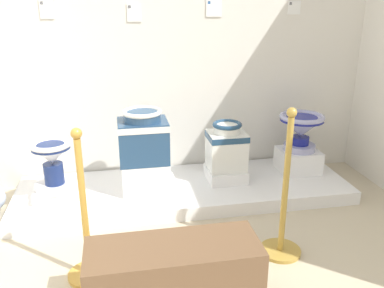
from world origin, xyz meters
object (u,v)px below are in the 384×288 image
Objects in this scene: plinth_block_broad_patterned at (145,175)px; info_placard_first at (46,9)px; plinth_block_slender_white at (298,160)px; museum_bench at (174,277)px; info_placard_second at (134,12)px; antique_toilet_broad_patterned at (143,135)px; info_placard_fourth at (294,7)px; plinth_block_rightmost at (56,193)px; plinth_block_central_ornate at (226,174)px; antique_toilet_slender_white at (301,127)px; antique_toilet_central_ornate at (227,146)px; info_placard_third at (214,8)px; stanchion_post_near_right at (283,216)px; antique_toilet_rightmost at (52,159)px; stanchion_post_near_left at (87,239)px.

info_placard_first is (-0.70, 0.48, 1.31)m from plinth_block_broad_patterned.
plinth_block_slender_white is 0.38× the size of museum_bench.
plinth_block_slender_white is 2.37× the size of info_placard_second.
info_placard_fourth reaches higher than antique_toilet_broad_patterned.
antique_toilet_broad_patterned reaches higher than plinth_block_slender_white.
plinth_block_central_ornate is at bearing 3.83° from plinth_block_rightmost.
plinth_block_broad_patterned reaches higher than plinth_block_slender_white.
antique_toilet_slender_white reaches higher than museum_bench.
antique_toilet_central_ornate is at bearing 5.73° from antique_toilet_broad_patterned.
info_placard_third reaches higher than stanchion_post_near_right.
plinth_block_slender_white is 2.33× the size of info_placard_first.
plinth_block_rightmost is 2.17× the size of info_placard_second.
antique_toilet_rightmost is 1.80m from stanchion_post_near_right.
plinth_block_central_ornate is 1.61m from info_placard_fourth.
museum_bench is (-0.67, -1.37, 0.04)m from plinth_block_central_ornate.
info_placard_first reaches higher than antique_toilet_slender_white.
info_placard_first is 1.28× the size of info_placard_fourth.
plinth_block_rightmost is at bearing -176.17° from antique_toilet_central_ornate.
info_placard_fourth is (1.42, 0.48, 0.96)m from antique_toilet_broad_patterned.
plinth_block_broad_patterned is 1.37m from info_placard_second.
info_placard_third is at bearing 0.00° from info_placard_first.
info_placard_second reaches higher than antique_toilet_rightmost.
info_placard_second is at bearing 90.08° from plinth_block_broad_patterned.
plinth_block_broad_patterned is 1.03m from stanchion_post_near_left.
antique_toilet_slender_white reaches higher than plinth_block_broad_patterned.
stanchion_post_near_right reaches higher than plinth_block_rightmost.
antique_toilet_central_ornate is at bearing 96.88° from stanchion_post_near_right.
plinth_block_broad_patterned is 2.52× the size of info_placard_second.
antique_toilet_rightmost is 2.46m from info_placard_fourth.
antique_toilet_broad_patterned is 1.28m from info_placard_first.
museum_bench reaches higher than plinth_block_central_ornate.
plinth_block_rightmost is 0.84m from antique_toilet_broad_patterned.
plinth_block_rightmost is 1.49m from museum_bench.
info_placard_third is (0.69, 0.00, 0.03)m from info_placard_second.
stanchion_post_near_right is (-0.59, -1.40, -1.27)m from info_placard_fourth.
antique_toilet_rightmost is at bearing -178.09° from plinth_block_broad_patterned.
plinth_block_slender_white is (2.14, 0.16, 0.06)m from plinth_block_rightmost.
info_placard_first is 2.44m from stanchion_post_near_right.
plinth_block_broad_patterned is at bearing -161.34° from info_placard_fourth.
antique_toilet_broad_patterned is 2.97× the size of info_placard_third.
antique_toilet_central_ornate is 1.54m from museum_bench.
info_placard_fourth reaches higher than antique_toilet_rightmost.
museum_bench is at bearing -133.81° from antique_toilet_slender_white.
plinth_block_central_ornate is at bearing -16.07° from info_placard_first.
antique_toilet_rightmost is 2.16m from plinth_block_slender_white.
info_placard_first is (-2.13, 0.35, 1.34)m from plinth_block_slender_white.
antique_toilet_central_ornate is 1.53m from stanchion_post_near_left.
antique_toilet_broad_patterned reaches higher than antique_toilet_central_ornate.
antique_toilet_broad_patterned is at bearing 132.47° from stanchion_post_near_right.
stanchion_post_near_right reaches higher than plinth_block_broad_patterned.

